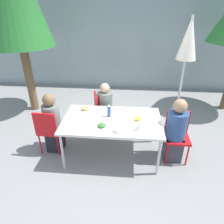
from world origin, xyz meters
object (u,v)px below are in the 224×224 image
at_px(chair_right, 177,132).
at_px(bottle, 109,111).
at_px(person_right, 175,132).
at_px(chair_far, 101,109).
at_px(salad_bowl, 120,130).
at_px(chair_left, 49,128).
at_px(drinking_cup, 138,128).
at_px(person_far, 105,110).
at_px(person_left, 53,124).
at_px(closed_umbrella, 188,46).

bearing_deg(chair_right, bottle, -1.29).
height_order(person_right, chair_far, person_right).
bearing_deg(salad_bowl, bottle, 115.42).
bearing_deg(chair_right, salad_bowl, 22.87).
bearing_deg(chair_right, chair_left, 2.89).
bearing_deg(bottle, drinking_cup, -38.68).
xyz_separation_m(drinking_cup, salad_bowl, (-0.28, -0.05, -0.03)).
xyz_separation_m(chair_right, salad_bowl, (-0.99, -0.40, 0.25)).
relative_size(drinking_cup, salad_bowl, 0.53).
distance_m(bottle, drinking_cup, 0.64).
distance_m(person_far, drinking_cup, 1.25).
height_order(person_left, drinking_cup, person_left).
relative_size(chair_right, chair_far, 1.00).
bearing_deg(chair_right, chair_far, -25.75).
xyz_separation_m(closed_umbrella, drinking_cup, (-0.89, -1.31, -1.01)).
bearing_deg(drinking_cup, chair_left, 170.33).
relative_size(person_right, bottle, 5.45).
bearing_deg(person_right, person_left, -1.12).
distance_m(chair_right, closed_umbrella, 1.61).
distance_m(chair_left, salad_bowl, 1.36).
bearing_deg(chair_left, person_right, 3.15).
height_order(person_left, salad_bowl, person_left).
xyz_separation_m(person_left, chair_right, (2.23, 0.01, -0.04)).
bearing_deg(drinking_cup, chair_far, 124.38).
bearing_deg(person_right, drinking_cup, 23.42).
bearing_deg(person_left, chair_left, -122.02).
relative_size(closed_umbrella, drinking_cup, 23.64).
bearing_deg(chair_right, person_right, 57.98).
distance_m(person_far, bottle, 0.74).
height_order(person_left, closed_umbrella, closed_umbrella).
xyz_separation_m(chair_far, salad_bowl, (0.45, -1.12, 0.25)).
height_order(person_left, chair_far, person_left).
distance_m(person_right, drinking_cup, 0.75).
bearing_deg(bottle, closed_umbrella, 33.40).
relative_size(bottle, salad_bowl, 1.17).
height_order(person_right, person_far, person_right).
xyz_separation_m(person_right, person_far, (-1.30, 0.77, -0.03)).
height_order(chair_right, salad_bowl, chair_right).
relative_size(chair_right, closed_umbrella, 0.38).
bearing_deg(bottle, person_right, -6.11).
bearing_deg(bottle, chair_far, 109.44).
relative_size(person_left, drinking_cup, 11.78).
bearing_deg(person_far, closed_umbrella, 84.40).
bearing_deg(person_right, chair_left, 0.90).
bearing_deg(person_left, person_right, 1.12).
distance_m(person_left, chair_far, 1.07).
height_order(chair_left, closed_umbrella, closed_umbrella).
xyz_separation_m(chair_right, bottle, (-1.20, 0.04, 0.33)).
relative_size(chair_right, person_right, 0.75).
distance_m(person_left, chair_right, 2.23).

